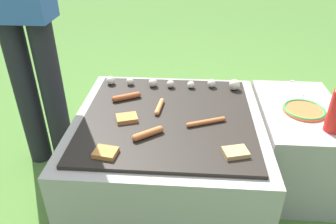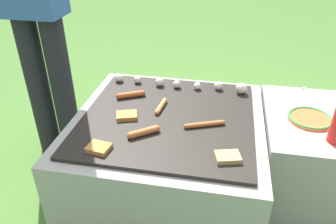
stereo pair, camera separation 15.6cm
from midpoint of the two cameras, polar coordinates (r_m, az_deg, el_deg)
ground_plane at (r=1.84m, az=-2.48°, el=-12.68°), size 14.00×14.00×0.00m
grill at (r=1.70m, az=-2.65°, el=-7.23°), size 0.91×0.91×0.45m
side_ledge at (r=1.85m, az=18.76°, el=-5.51°), size 0.39×0.63×0.45m
sausage_front_center at (r=1.72m, az=-9.82°, el=2.55°), size 0.14×0.09×0.03m
sausage_back_center at (r=1.50m, az=3.74°, el=-1.82°), size 0.18×0.09×0.02m
sausage_mid_right at (r=1.42m, az=-6.66°, el=-3.82°), size 0.13×0.10×0.03m
sausage_back_left at (r=1.62m, az=-4.26°, el=0.88°), size 0.04×0.15×0.02m
bread_slice_center at (r=1.55m, az=-10.05°, el=-1.14°), size 0.12×0.10×0.02m
bread_slice_left at (r=1.36m, az=-14.11°, el=-6.99°), size 0.10×0.09×0.02m
bread_slice_right at (r=1.33m, az=8.42°, el=-7.07°), size 0.11×0.10×0.02m
mushroom_row at (r=1.82m, az=-0.39°, el=5.00°), size 0.75×0.08×0.06m
plate_colorful at (r=1.70m, az=20.26°, el=0.27°), size 0.20×0.20×0.02m
fork_utensil at (r=1.94m, az=19.44°, el=4.06°), size 0.03×0.18×0.01m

